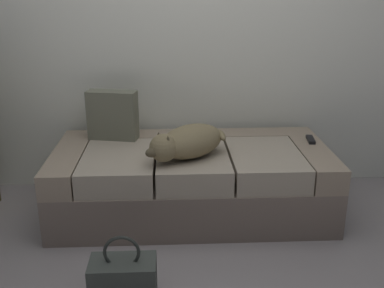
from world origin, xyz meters
TOP-DOWN VIEW (x-y plane):
  - couch at (0.00, 1.05)m, footprint 1.82×0.88m
  - dog_tan at (-0.04, 0.88)m, footprint 0.55×0.48m
  - tv_remote at (0.83, 1.17)m, footprint 0.06×0.15m
  - throw_pillow at (-0.54, 1.29)m, footprint 0.36×0.18m
  - handbag at (-0.38, 0.10)m, footprint 0.32×0.18m

SIDE VIEW (x-z plane):
  - handbag at x=-0.38m, z-range -0.06..0.31m
  - couch at x=0.00m, z-range 0.00..0.45m
  - tv_remote at x=0.83m, z-range 0.46..0.48m
  - dog_tan at x=-0.04m, z-range 0.46..0.66m
  - throw_pillow at x=-0.54m, z-range 0.46..0.80m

